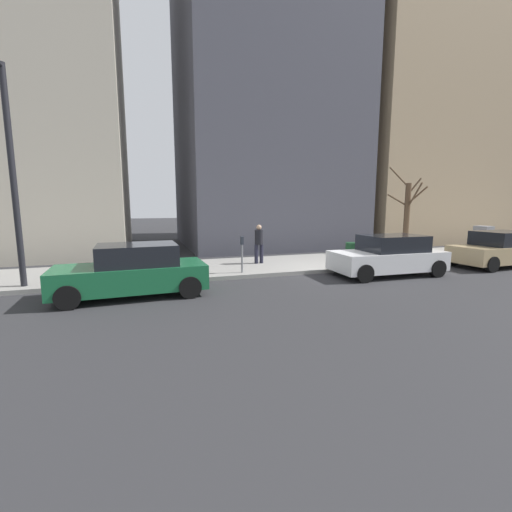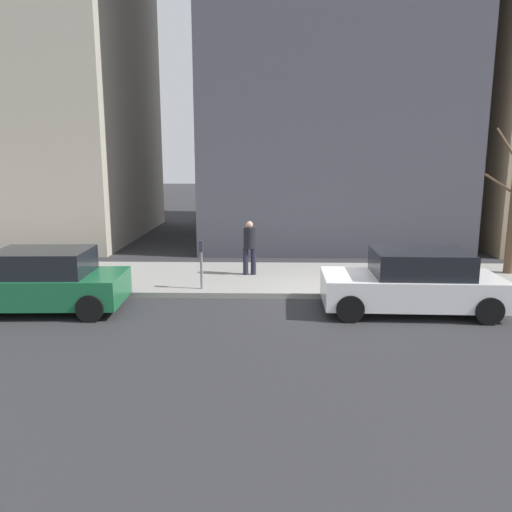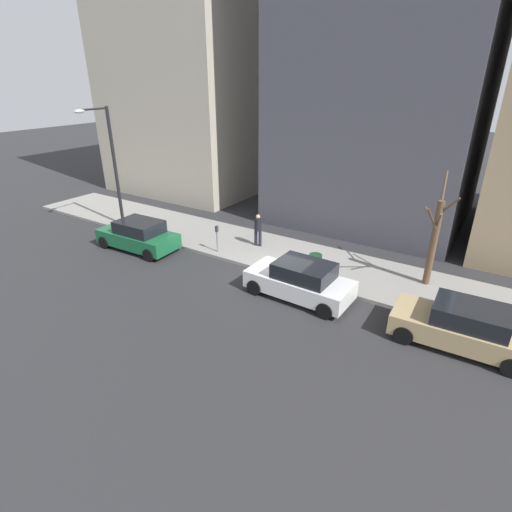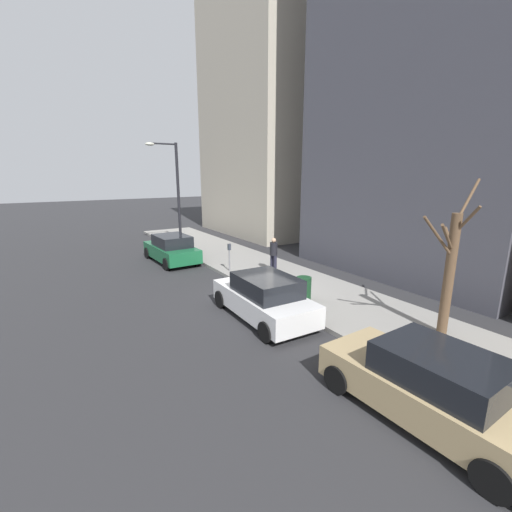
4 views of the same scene
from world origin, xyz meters
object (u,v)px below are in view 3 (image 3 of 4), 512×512
object	(u,v)px
streetlamp	(110,158)
office_tower_right	(196,50)
pedestrian_near_meter	(258,228)
bare_tree	(434,239)
parked_car_white	(300,281)
trash_bin	(315,264)
parking_meter	(217,236)
parked_car_green	(138,235)
office_block_center	(396,17)
parked_car_tan	(463,326)

from	to	relation	value
streetlamp	office_tower_right	bearing A→B (deg)	13.57
pedestrian_near_meter	bare_tree	bearing A→B (deg)	177.83
parked_car_white	trash_bin	bearing A→B (deg)	9.70
bare_tree	parking_meter	bearing A→B (deg)	102.92
parked_car_green	office_block_center	bearing A→B (deg)	-36.66
bare_tree	trash_bin	distance (m)	4.88
bare_tree	office_block_center	world-z (taller)	office_block_center
parked_car_green	parking_meter	xyz separation A→B (m)	(1.62, -3.77, 0.24)
parked_car_white	office_tower_right	xyz separation A→B (m)	(11.89, 14.89, 9.01)
parking_meter	bare_tree	world-z (taller)	bare_tree
parked_car_white	pedestrian_near_meter	world-z (taller)	pedestrian_near_meter
office_tower_right	parked_car_white	bearing A→B (deg)	-128.61
parked_car_white	bare_tree	world-z (taller)	bare_tree
parked_car_tan	parked_car_white	distance (m)	5.84
bare_tree	office_block_center	bearing A→B (deg)	31.44
office_block_center	parking_meter	bearing A→B (deg)	156.91
pedestrian_near_meter	office_tower_right	size ratio (longest dim) A/B	0.09
parked_car_green	office_tower_right	xyz separation A→B (m)	(12.00, 5.80, 9.01)
parked_car_white	parked_car_green	distance (m)	9.09
parking_meter	office_tower_right	bearing A→B (deg)	42.68
parked_car_tan	pedestrian_near_meter	world-z (taller)	pedestrian_near_meter
trash_bin	pedestrian_near_meter	xyz separation A→B (m)	(1.29, 3.78, 0.49)
parked_car_tan	bare_tree	world-z (taller)	bare_tree
parked_car_white	office_block_center	world-z (taller)	office_block_center
office_tower_right	office_block_center	bearing A→B (deg)	-90.45
parked_car_tan	pedestrian_near_meter	size ratio (longest dim) A/B	2.56
pedestrian_near_meter	office_tower_right	world-z (taller)	office_tower_right
parked_car_tan	pedestrian_near_meter	xyz separation A→B (m)	(3.20, 9.90, 0.35)
office_tower_right	trash_bin	bearing A→B (deg)	-124.21
parking_meter	parked_car_green	bearing A→B (deg)	113.20
bare_tree	office_block_center	distance (m)	12.95
parking_meter	streetlamp	bearing A→B (deg)	91.36
parked_car_green	bare_tree	bearing A→B (deg)	-76.23
parked_car_green	office_tower_right	size ratio (longest dim) A/B	0.22
parked_car_green	bare_tree	world-z (taller)	bare_tree
parked_car_white	trash_bin	distance (m)	1.98
trash_bin	parking_meter	bearing A→B (deg)	95.10
trash_bin	office_tower_right	size ratio (longest dim) A/B	0.05
office_block_center	office_tower_right	xyz separation A→B (m)	(0.11, 13.96, -1.15)
trash_bin	office_block_center	world-z (taller)	office_block_center
parked_car_white	parking_meter	world-z (taller)	parked_car_white
office_block_center	office_tower_right	bearing A→B (deg)	89.55
trash_bin	office_block_center	size ratio (longest dim) A/B	0.04
parked_car_white	parked_car_tan	bearing A→B (deg)	-87.98
bare_tree	pedestrian_near_meter	xyz separation A→B (m)	(-0.41, 8.10, -1.04)
parked_car_white	pedestrian_near_meter	distance (m)	5.21
parked_car_tan	office_tower_right	distance (m)	25.52
bare_tree	streetlamp	bearing A→B (deg)	98.04
parked_car_white	pedestrian_near_meter	xyz separation A→B (m)	(3.24, 4.06, 0.35)
trash_bin	pedestrian_near_meter	bearing A→B (deg)	71.23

